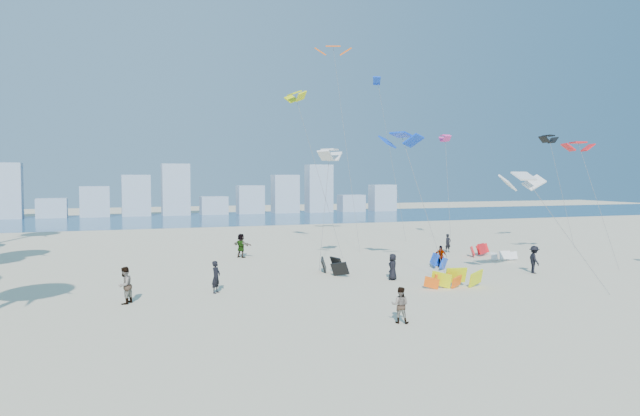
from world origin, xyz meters
name	(u,v)px	position (x,y,z in m)	size (l,w,h in m)	color
ground	(392,361)	(0.00, 0.00, 0.00)	(220.00, 220.00, 0.00)	beige
ocean	(174,220)	(0.00, 72.00, 0.01)	(220.00, 220.00, 0.00)	navy
kitesurfer_near	(216,277)	(-3.70, 14.28, 0.89)	(0.65, 0.43, 1.78)	black
kitesurfer_mid	(400,305)	(2.76, 4.77, 0.80)	(0.78, 0.61, 1.60)	gray
kitesurfers_far	(340,258)	(5.56, 19.19, 0.90)	(27.27, 16.55, 1.91)	black
grounded_kites	(434,265)	(11.47, 16.79, 0.46)	(16.51, 12.79, 1.00)	#FF590D
flying_kites	(430,120)	(14.58, 23.03, 10.79)	(26.14, 34.05, 18.63)	silver
distant_skyline	(159,197)	(-1.19, 82.00, 3.09)	(85.00, 3.00, 8.40)	#9EADBF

